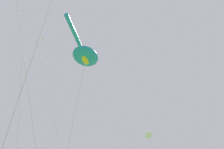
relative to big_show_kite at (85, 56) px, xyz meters
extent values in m
ellipsoid|color=#1E8CBF|center=(0.19, 0.14, 0.03)|extent=(4.40, 4.17, 1.00)
cylinder|color=#1E8CBF|center=(-3.08, -2.21, -0.12)|extent=(3.84, 2.90, 0.36)
ellipsoid|color=yellow|center=(0.19, 0.14, -0.42)|extent=(1.64, 1.42, 0.36)
cylinder|color=#B2B2B7|center=(-1.52, -1.04, -7.35)|extent=(3.45, 2.37, 13.78)
ellipsoid|color=white|center=(-3.09, 3.68, 2.54)|extent=(0.62, 0.58, 0.20)
cylinder|color=#B2B2B7|center=(-1.83, 1.66, -5.85)|extent=(2.56, 4.05, 16.78)
cylinder|color=#B2B2B7|center=(-6.33, -0.05, -2.36)|extent=(3.65, 0.16, 23.75)
cube|color=white|center=(11.52, 0.91, -5.86)|extent=(1.03, 0.94, 0.64)
cylinder|color=#B2B2B7|center=(-8.64, -5.83, -5.75)|extent=(4.57, 2.04, 16.99)
camera|label=1|loc=(-11.91, -15.26, -12.82)|focal=36.05mm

